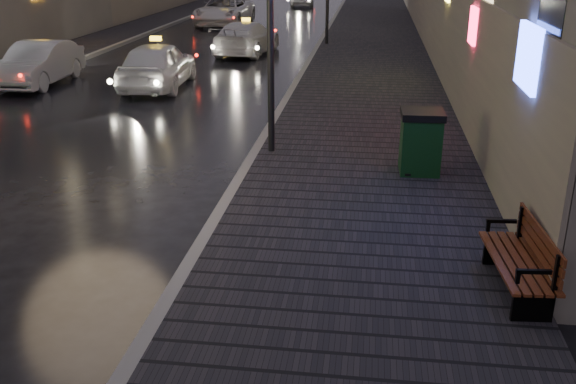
% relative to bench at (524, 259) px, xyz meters
% --- Properties ---
extents(ground, '(120.00, 120.00, 0.00)m').
position_rel_bench_xyz_m(ground, '(-5.92, -0.51, -0.59)').
color(ground, black).
rests_on(ground, ground).
extents(sidewalk, '(4.60, 58.00, 0.15)m').
position_rel_bench_xyz_m(sidewalk, '(-2.02, 20.49, -0.52)').
color(sidewalk, black).
rests_on(sidewalk, ground).
extents(curb, '(0.20, 58.00, 0.15)m').
position_rel_bench_xyz_m(curb, '(-4.42, 20.49, -0.52)').
color(curb, slate).
rests_on(curb, ground).
extents(sidewalk_far, '(2.40, 58.00, 0.15)m').
position_rel_bench_xyz_m(sidewalk_far, '(-14.62, 20.49, -0.52)').
color(sidewalk_far, black).
rests_on(sidewalk_far, ground).
extents(curb_far, '(0.20, 58.00, 0.15)m').
position_rel_bench_xyz_m(curb_far, '(-13.32, 20.49, -0.52)').
color(curb_far, slate).
rests_on(curb_far, ground).
extents(bench, '(0.72, 1.76, 0.88)m').
position_rel_bench_xyz_m(bench, '(0.00, 0.00, 0.00)').
color(bench, black).
rests_on(bench, sidewalk).
extents(trash_bin, '(0.82, 0.82, 1.22)m').
position_rel_bench_xyz_m(trash_bin, '(-1.02, 4.49, 0.18)').
color(trash_bin, black).
rests_on(trash_bin, sidewalk).
extents(taxi_near, '(1.99, 4.43, 1.48)m').
position_rel_bench_xyz_m(taxi_near, '(-8.73, 12.07, 0.15)').
color(taxi_near, silver).
rests_on(taxi_near, ground).
extents(car_left_mid, '(1.54, 4.15, 1.36)m').
position_rel_bench_xyz_m(car_left_mid, '(-12.72, 12.08, 0.09)').
color(car_left_mid, '#999AA1').
rests_on(car_left_mid, ground).
extents(taxi_mid, '(2.39, 4.78, 1.33)m').
position_rel_bench_xyz_m(taxi_mid, '(-7.22, 19.05, 0.08)').
color(taxi_mid, silver).
rests_on(taxi_mid, ground).
extents(taxi_far, '(2.78, 5.58, 1.52)m').
position_rel_bench_xyz_m(taxi_far, '(-10.42, 29.06, 0.17)').
color(taxi_far, silver).
rests_on(taxi_far, ground).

